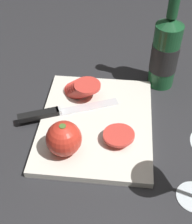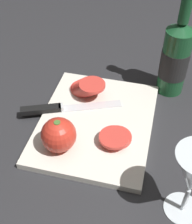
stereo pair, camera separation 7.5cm
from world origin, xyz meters
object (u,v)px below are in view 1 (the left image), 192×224
at_px(knife, 50,113).
at_px(whole_tomato, 64,139).
at_px(tomato_slice_stack_far, 119,135).
at_px(wine_bottle, 165,52).
at_px(tomato_slice_stack_near, 82,88).

bearing_deg(knife, whole_tomato, -84.44).
bearing_deg(tomato_slice_stack_far, whole_tomato, -68.03).
height_order(wine_bottle, knife, wine_bottle).
xyz_separation_m(wine_bottle, knife, (0.18, -0.28, -0.08)).
bearing_deg(wine_bottle, tomato_slice_stack_far, -24.13).
relative_size(knife, tomato_slice_stack_near, 2.45).
relative_size(wine_bottle, tomato_slice_stack_far, 3.68).
xyz_separation_m(whole_tomato, tomato_slice_stack_near, (-0.20, 0.01, -0.02)).
height_order(whole_tomato, tomato_slice_stack_near, whole_tomato).
relative_size(whole_tomato, tomato_slice_stack_near, 0.79).
bearing_deg(whole_tomato, knife, -152.36).
bearing_deg(tomato_slice_stack_near, whole_tomato, -3.73).
height_order(whole_tomato, knife, whole_tomato).
bearing_deg(knife, wine_bottle, 10.04).
distance_m(whole_tomato, tomato_slice_stack_near, 0.20).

